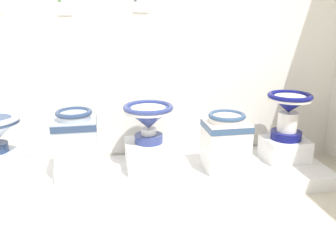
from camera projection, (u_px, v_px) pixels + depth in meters
name	position (u px, v px, depth m)	size (l,w,h in m)	color
wall_back	(143.00, 7.00, 3.00)	(3.86, 0.06, 2.81)	white
display_platform	(152.00, 177.00, 2.99)	(2.93, 0.78, 0.12)	white
plinth_block_squat_floral	(78.00, 168.00, 2.87)	(0.33, 0.37, 0.13)	white
antique_toilet_squat_floral	(76.00, 135.00, 2.79)	(0.33, 0.29, 0.41)	#A8B5CD
plinth_block_rightmost	(149.00, 155.00, 3.01)	(0.38, 0.38, 0.22)	white
antique_toilet_rightmost	(148.00, 117.00, 2.91)	(0.41, 0.41, 0.32)	navy
plinth_block_broad_patterned	(224.00, 164.00, 3.01)	(0.34, 0.31, 0.08)	white
antique_toilet_broad_patterned	(226.00, 136.00, 2.93)	(0.35, 0.32, 0.40)	white
plinth_block_slender_white	(285.00, 149.00, 3.18)	(0.37, 0.31, 0.19)	white
antique_toilet_slender_white	(289.00, 108.00, 3.07)	(0.38, 0.38, 0.40)	navy
info_placard_second	(64.00, 6.00, 2.86)	(0.11, 0.01, 0.14)	white
info_placard_third	(140.00, 5.00, 2.96)	(0.13, 0.01, 0.12)	white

